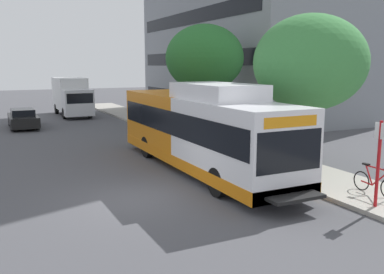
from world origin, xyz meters
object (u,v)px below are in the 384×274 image
object	(u,v)px
transit_bus	(200,130)
parked_car_far_lane	(23,118)
bicycle_parked	(375,182)
street_tree_mid_block	(205,58)
street_tree_near_stop	(310,63)
box_truck_background	(72,96)
bus_stop_sign_pole	(379,157)

from	to	relation	value
transit_bus	parked_car_far_lane	world-z (taller)	transit_bus
bicycle_parked	street_tree_mid_block	bearing A→B (deg)	86.22
transit_bus	parked_car_far_lane	size ratio (longest dim) A/B	2.72
street_tree_near_stop	street_tree_mid_block	distance (m)	9.63
street_tree_mid_block	parked_car_far_lane	size ratio (longest dim) A/B	1.48
street_tree_near_stop	transit_bus	bearing A→B (deg)	154.25
bicycle_parked	street_tree_near_stop	bearing A→B (deg)	81.37
transit_bus	box_truck_background	size ratio (longest dim) A/B	1.75
bicycle_parked	box_truck_background	xyz separation A→B (m)	(-4.53, 28.07, 1.18)
transit_bus	bus_stop_sign_pole	size ratio (longest dim) A/B	4.71
parked_car_far_lane	transit_bus	bearing A→B (deg)	-70.75
bus_stop_sign_pole	street_tree_near_stop	size ratio (longest dim) A/B	0.42
bicycle_parked	box_truck_background	distance (m)	28.46
bicycle_parked	parked_car_far_lane	distance (m)	23.85
box_truck_background	bus_stop_sign_pole	bearing A→B (deg)	-82.91
bus_stop_sign_pole	street_tree_mid_block	xyz separation A→B (m)	(1.84, 14.49, 3.12)
transit_bus	street_tree_near_stop	xyz separation A→B (m)	(3.98, -1.92, 2.72)
parked_car_far_lane	box_truck_background	bearing A→B (deg)	53.32
bus_stop_sign_pole	bicycle_parked	world-z (taller)	bus_stop_sign_pole
bus_stop_sign_pole	box_truck_background	distance (m)	29.13
bus_stop_sign_pole	bicycle_parked	distance (m)	1.66
bus_stop_sign_pole	street_tree_mid_block	size ratio (longest dim) A/B	0.39
transit_bus	street_tree_near_stop	size ratio (longest dim) A/B	1.97
street_tree_near_stop	box_truck_background	size ratio (longest dim) A/B	0.89
transit_bus	parked_car_far_lane	distance (m)	17.11
bicycle_parked	street_tree_mid_block	xyz separation A→B (m)	(0.90, 13.66, 4.21)
bicycle_parked	bus_stop_sign_pole	bearing A→B (deg)	-138.44
bicycle_parked	box_truck_background	world-z (taller)	box_truck_background
street_tree_near_stop	bicycle_parked	bearing A→B (deg)	-98.63
street_tree_near_stop	box_truck_background	world-z (taller)	street_tree_near_stop
bicycle_parked	street_tree_mid_block	size ratio (longest dim) A/B	0.26
bus_stop_sign_pole	box_truck_background	xyz separation A→B (m)	(-3.60, 28.90, 0.09)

